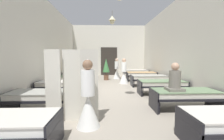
# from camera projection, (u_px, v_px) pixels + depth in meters

# --- Properties ---
(ground_plane) EXTENTS (6.76, 12.95, 0.10)m
(ground_plane) POSITION_uv_depth(u_px,v_px,m) (112.00, 91.00, 7.09)
(ground_plane) COLOR #9E9384
(room_shell) EXTENTS (6.56, 12.55, 4.28)m
(room_shell) POSITION_uv_depth(u_px,v_px,m) (111.00, 46.00, 8.25)
(room_shell) COLOR silver
(room_shell) RESTS_ON ground
(bed_left_row_1) EXTENTS (1.90, 0.84, 0.57)m
(bed_left_row_1) POSITION_uv_depth(u_px,v_px,m) (43.00, 96.00, 4.24)
(bed_left_row_1) COLOR black
(bed_left_row_1) RESTS_ON ground
(bed_right_row_1) EXTENTS (1.90, 0.84, 0.57)m
(bed_right_row_1) POSITION_uv_depth(u_px,v_px,m) (185.00, 94.00, 4.41)
(bed_right_row_1) COLOR black
(bed_right_row_1) RESTS_ON ground
(bed_left_row_2) EXTENTS (1.90, 0.84, 0.57)m
(bed_left_row_2) POSITION_uv_depth(u_px,v_px,m) (62.00, 84.00, 6.06)
(bed_left_row_2) COLOR black
(bed_left_row_2) RESTS_ON ground
(bed_right_row_2) EXTENTS (1.90, 0.84, 0.57)m
(bed_right_row_2) POSITION_uv_depth(u_px,v_px,m) (162.00, 84.00, 6.22)
(bed_right_row_2) COLOR black
(bed_right_row_2) RESTS_ON ground
(bed_left_row_3) EXTENTS (1.90, 0.84, 0.57)m
(bed_left_row_3) POSITION_uv_depth(u_px,v_px,m) (72.00, 78.00, 7.88)
(bed_left_row_3) COLOR black
(bed_left_row_3) RESTS_ON ground
(bed_right_row_3) EXTENTS (1.90, 0.84, 0.57)m
(bed_right_row_3) POSITION_uv_depth(u_px,v_px,m) (149.00, 78.00, 8.04)
(bed_right_row_3) COLOR black
(bed_right_row_3) RESTS_ON ground
(bed_left_row_4) EXTENTS (1.90, 0.84, 0.57)m
(bed_left_row_4) POSITION_uv_depth(u_px,v_px,m) (79.00, 74.00, 9.69)
(bed_left_row_4) COLOR black
(bed_left_row_4) RESTS_ON ground
(bed_right_row_4) EXTENTS (1.90, 0.84, 0.57)m
(bed_right_row_4) POSITION_uv_depth(u_px,v_px,m) (141.00, 74.00, 9.86)
(bed_right_row_4) COLOR black
(bed_right_row_4) RESTS_ON ground
(bed_left_row_5) EXTENTS (1.90, 0.84, 0.57)m
(bed_left_row_5) POSITION_uv_depth(u_px,v_px,m) (83.00, 72.00, 11.51)
(bed_left_row_5) COLOR black
(bed_left_row_5) RESTS_ON ground
(bed_right_row_5) EXTENTS (1.90, 0.84, 0.57)m
(bed_right_row_5) POSITION_uv_depth(u_px,v_px,m) (136.00, 72.00, 11.68)
(bed_right_row_5) COLOR black
(bed_right_row_5) RESTS_ON ground
(nurse_near_aisle) EXTENTS (0.52, 0.52, 1.49)m
(nurse_near_aisle) POSITION_uv_depth(u_px,v_px,m) (124.00, 75.00, 8.80)
(nurse_near_aisle) COLOR white
(nurse_near_aisle) RESTS_ON ground
(nurse_mid_aisle) EXTENTS (0.52, 0.52, 1.49)m
(nurse_mid_aisle) POSITION_uv_depth(u_px,v_px,m) (88.00, 103.00, 3.27)
(nurse_mid_aisle) COLOR white
(nurse_mid_aisle) RESTS_ON ground
(nurse_far_aisle) EXTENTS (0.52, 0.52, 1.49)m
(nurse_far_aisle) POSITION_uv_depth(u_px,v_px,m) (117.00, 71.00, 10.84)
(nurse_far_aisle) COLOR white
(nurse_far_aisle) RESTS_ON ground
(patient_seated_primary) EXTENTS (0.44, 0.44, 0.80)m
(patient_seated_primary) POSITION_uv_depth(u_px,v_px,m) (84.00, 68.00, 9.69)
(patient_seated_primary) COLOR gray
(patient_seated_primary) RESTS_ON bed_left_row_4
(patient_seated_secondary) EXTENTS (0.44, 0.44, 0.80)m
(patient_seated_secondary) POSITION_uv_depth(u_px,v_px,m) (175.00, 80.00, 4.29)
(patient_seated_secondary) COLOR slate
(patient_seated_secondary) RESTS_ON bed_right_row_1
(potted_plant) EXTENTS (0.48, 0.48, 1.45)m
(potted_plant) POSITION_uv_depth(u_px,v_px,m) (106.00, 67.00, 10.19)
(potted_plant) COLOR brown
(potted_plant) RESTS_ON ground
(privacy_screen) EXTENTS (1.25, 0.16, 1.70)m
(privacy_screen) POSITION_uv_depth(u_px,v_px,m) (71.00, 86.00, 3.54)
(privacy_screen) COLOR silver
(privacy_screen) RESTS_ON ground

